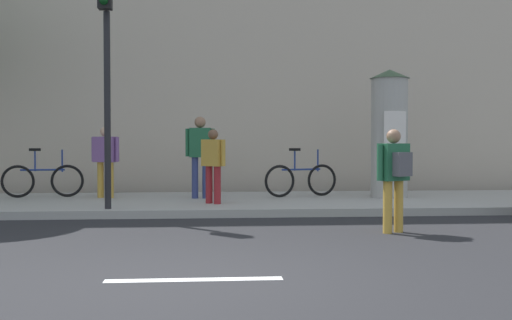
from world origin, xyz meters
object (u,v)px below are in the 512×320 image
object	(u,v)px
pedestrian_in_light_jacket	(105,156)
bicycle_leaning	(43,180)
poster_column	(389,133)
pedestrian_in_dark_shirt	(394,171)
bicycle_upright	(301,179)
pedestrian_with_bag	(200,150)
traffic_light	(106,48)
pedestrian_in_red_top	(213,161)

from	to	relation	value
pedestrian_in_light_jacket	bicycle_leaning	world-z (taller)	pedestrian_in_light_jacket
poster_column	bicycle_leaning	xyz separation A→B (m)	(-7.68, 0.56, -1.05)
pedestrian_in_dark_shirt	bicycle_upright	xyz separation A→B (m)	(-0.73, 4.60, -0.40)
poster_column	bicycle_upright	size ratio (longest dim) A/B	1.66
pedestrian_in_light_jacket	poster_column	bearing A→B (deg)	-3.03
bicycle_leaning	bicycle_upright	size ratio (longest dim) A/B	1.03
pedestrian_with_bag	bicycle_leaning	world-z (taller)	pedestrian_with_bag
bicycle_leaning	traffic_light	bearing A→B (deg)	-55.07
bicycle_upright	traffic_light	bearing A→B (deg)	-149.27
poster_column	pedestrian_in_light_jacket	bearing A→B (deg)	176.97
pedestrian_in_light_jacket	bicycle_upright	world-z (taller)	pedestrian_in_light_jacket
traffic_light	pedestrian_in_light_jacket	bearing A→B (deg)	99.71
poster_column	bicycle_upright	world-z (taller)	poster_column
pedestrian_in_red_top	bicycle_upright	distance (m)	2.49
pedestrian_with_bag	bicycle_leaning	xyz separation A→B (m)	(-3.49, 0.53, -0.67)
pedestrian_in_red_top	bicycle_leaning	bearing A→B (deg)	155.88
poster_column	bicycle_leaning	world-z (taller)	poster_column
pedestrian_in_light_jacket	pedestrian_with_bag	xyz separation A→B (m)	(2.08, -0.30, 0.14)
bicycle_upright	pedestrian_in_dark_shirt	bearing A→B (deg)	-80.95
pedestrian_in_light_jacket	pedestrian_with_bag	world-z (taller)	pedestrian_with_bag
traffic_light	pedestrian_in_dark_shirt	bearing A→B (deg)	-25.83
poster_column	pedestrian_in_dark_shirt	world-z (taller)	poster_column
pedestrian_in_light_jacket	bicycle_leaning	xyz separation A→B (m)	(-1.41, 0.23, -0.53)
poster_column	pedestrian_with_bag	distance (m)	4.21
traffic_light	bicycle_leaning	world-z (taller)	traffic_light
pedestrian_in_light_jacket	pedestrian_with_bag	distance (m)	2.11
traffic_light	pedestrian_with_bag	bearing A→B (deg)	51.04
traffic_light	pedestrian_in_red_top	bearing A→B (deg)	25.22
pedestrian_in_light_jacket	pedestrian_with_bag	bearing A→B (deg)	-8.20
pedestrian_in_red_top	bicycle_leaning	xyz separation A→B (m)	(-3.76, 1.68, -0.47)
traffic_light	pedestrian_in_red_top	distance (m)	2.99
poster_column	bicycle_leaning	distance (m)	7.77
traffic_light	pedestrian_in_light_jacket	size ratio (longest dim) A/B	2.80
poster_column	pedestrian_in_dark_shirt	size ratio (longest dim) A/B	1.79
pedestrian_in_light_jacket	pedestrian_with_bag	size ratio (longest dim) A/B	0.88
traffic_light	pedestrian_in_light_jacket	world-z (taller)	traffic_light
traffic_light	bicycle_upright	bearing A→B (deg)	30.73
pedestrian_with_bag	pedestrian_in_light_jacket	bearing A→B (deg)	171.80
bicycle_upright	pedestrian_in_red_top	bearing A→B (deg)	-144.43
traffic_light	pedestrian_with_bag	size ratio (longest dim) A/B	2.46
traffic_light	bicycle_leaning	size ratio (longest dim) A/B	2.48
pedestrian_in_dark_shirt	pedestrian_in_red_top	xyz separation A→B (m)	(-2.72, 3.18, 0.07)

